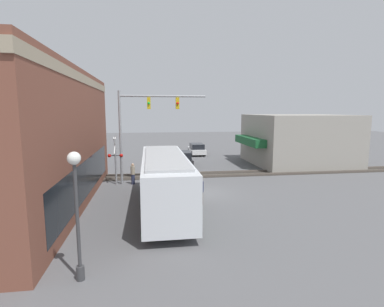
{
  "coord_description": "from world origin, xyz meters",
  "views": [
    {
      "loc": [
        -20.22,
        3.7,
        5.78
      ],
      "look_at": [
        4.23,
        0.13,
        2.23
      ],
      "focal_mm": 28.0,
      "sensor_mm": 36.0,
      "label": 1
    }
  ],
  "objects_px": {
    "parked_car_black": "(182,159)",
    "crossing_signal": "(115,156)",
    "city_bus": "(165,179)",
    "streetlamp": "(77,205)",
    "parked_car_white": "(197,149)",
    "pedestrian_at_crossing": "(133,174)",
    "pedestrian_near_bus": "(201,191)"
  },
  "relations": [
    {
      "from": "parked_car_black",
      "to": "crossing_signal",
      "type": "bearing_deg",
      "value": 140.61
    },
    {
      "from": "city_bus",
      "to": "streetlamp",
      "type": "xyz_separation_m",
      "value": [
        -7.2,
        3.31,
        0.9
      ]
    },
    {
      "from": "parked_car_white",
      "to": "pedestrian_at_crossing",
      "type": "xyz_separation_m",
      "value": [
        -15.29,
        7.58,
        0.17
      ]
    },
    {
      "from": "crossing_signal",
      "to": "pedestrian_near_bus",
      "type": "bearing_deg",
      "value": -136.48
    },
    {
      "from": "parked_car_white",
      "to": "pedestrian_at_crossing",
      "type": "bearing_deg",
      "value": 153.64
    },
    {
      "from": "parked_car_white",
      "to": "streetlamp",
      "type": "bearing_deg",
      "value": 163.18
    },
    {
      "from": "city_bus",
      "to": "crossing_signal",
      "type": "distance_m",
      "value": 7.41
    },
    {
      "from": "parked_car_black",
      "to": "pedestrian_near_bus",
      "type": "height_order",
      "value": "pedestrian_near_bus"
    },
    {
      "from": "parked_car_white",
      "to": "pedestrian_near_bus",
      "type": "bearing_deg",
      "value": 171.49
    },
    {
      "from": "streetlamp",
      "to": "parked_car_white",
      "type": "relative_size",
      "value": 0.92
    },
    {
      "from": "city_bus",
      "to": "parked_car_black",
      "type": "distance_m",
      "value": 14.22
    },
    {
      "from": "city_bus",
      "to": "pedestrian_at_crossing",
      "type": "distance_m",
      "value": 6.74
    },
    {
      "from": "city_bus",
      "to": "parked_car_white",
      "type": "height_order",
      "value": "city_bus"
    },
    {
      "from": "streetlamp",
      "to": "parked_car_black",
      "type": "bearing_deg",
      "value": -15.62
    },
    {
      "from": "parked_car_white",
      "to": "pedestrian_near_bus",
      "type": "relative_size",
      "value": 2.9
    },
    {
      "from": "crossing_signal",
      "to": "pedestrian_near_bus",
      "type": "distance_m",
      "value": 8.45
    },
    {
      "from": "parked_car_black",
      "to": "parked_car_white",
      "type": "xyz_separation_m",
      "value": [
        7.67,
        -2.8,
        -0.01
      ]
    },
    {
      "from": "pedestrian_near_bus",
      "to": "pedestrian_at_crossing",
      "type": "xyz_separation_m",
      "value": [
        5.83,
        4.42,
        0.0
      ]
    },
    {
      "from": "city_bus",
      "to": "pedestrian_near_bus",
      "type": "bearing_deg",
      "value": -77.89
    },
    {
      "from": "parked_car_white",
      "to": "pedestrian_near_bus",
      "type": "xyz_separation_m",
      "value": [
        -21.12,
        3.16,
        0.16
      ]
    },
    {
      "from": "city_bus",
      "to": "parked_car_white",
      "type": "bearing_deg",
      "value": -14.03
    },
    {
      "from": "parked_car_white",
      "to": "crossing_signal",
      "type": "bearing_deg",
      "value": 149.49
    },
    {
      "from": "crossing_signal",
      "to": "streetlamp",
      "type": "distance_m",
      "value": 13.72
    },
    {
      "from": "crossing_signal",
      "to": "parked_car_white",
      "type": "distance_m",
      "value": 17.59
    },
    {
      "from": "streetlamp",
      "to": "pedestrian_near_bus",
      "type": "bearing_deg",
      "value": -35.84
    },
    {
      "from": "city_bus",
      "to": "streetlamp",
      "type": "height_order",
      "value": "streetlamp"
    },
    {
      "from": "streetlamp",
      "to": "pedestrian_near_bus",
      "type": "xyz_separation_m",
      "value": [
        7.68,
        -5.55,
        -1.83
      ]
    },
    {
      "from": "city_bus",
      "to": "parked_car_black",
      "type": "xyz_separation_m",
      "value": [
        13.93,
        -2.6,
        -1.08
      ]
    },
    {
      "from": "city_bus",
      "to": "crossing_signal",
      "type": "height_order",
      "value": "crossing_signal"
    },
    {
      "from": "city_bus",
      "to": "pedestrian_near_bus",
      "type": "xyz_separation_m",
      "value": [
        0.48,
        -2.24,
        -0.93
      ]
    },
    {
      "from": "parked_car_black",
      "to": "pedestrian_at_crossing",
      "type": "relative_size",
      "value": 2.8
    },
    {
      "from": "parked_car_white",
      "to": "parked_car_black",
      "type": "bearing_deg",
      "value": 159.95
    }
  ]
}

